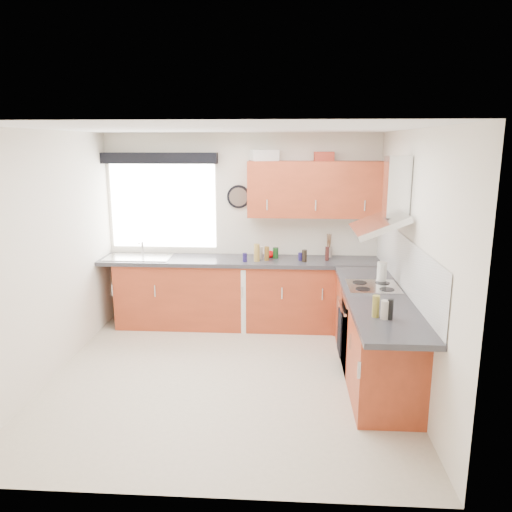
# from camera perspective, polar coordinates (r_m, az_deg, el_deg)

# --- Properties ---
(ground_plane) EXTENTS (3.60, 3.60, 0.00)m
(ground_plane) POSITION_cam_1_polar(r_m,az_deg,el_deg) (5.32, -3.36, -13.65)
(ground_plane) COLOR beige
(ceiling) EXTENTS (3.60, 3.60, 0.02)m
(ceiling) POSITION_cam_1_polar(r_m,az_deg,el_deg) (4.77, -3.76, 14.34)
(ceiling) COLOR white
(ceiling) RESTS_ON wall_back
(wall_back) EXTENTS (3.60, 0.02, 2.50)m
(wall_back) POSITION_cam_1_polar(r_m,az_deg,el_deg) (6.65, -1.63, 3.10)
(wall_back) COLOR silver
(wall_back) RESTS_ON ground_plane
(wall_front) EXTENTS (3.60, 0.02, 2.50)m
(wall_front) POSITION_cam_1_polar(r_m,az_deg,el_deg) (3.19, -7.59, -7.83)
(wall_front) COLOR silver
(wall_front) RESTS_ON ground_plane
(wall_left) EXTENTS (0.02, 3.60, 2.50)m
(wall_left) POSITION_cam_1_polar(r_m,az_deg,el_deg) (5.42, -22.78, -0.13)
(wall_left) COLOR silver
(wall_left) RESTS_ON ground_plane
(wall_right) EXTENTS (0.02, 3.60, 2.50)m
(wall_right) POSITION_cam_1_polar(r_m,az_deg,el_deg) (5.01, 17.36, -0.72)
(wall_right) COLOR silver
(wall_right) RESTS_ON ground_plane
(window) EXTENTS (1.40, 0.02, 1.10)m
(window) POSITION_cam_1_polar(r_m,az_deg,el_deg) (6.78, -10.58, 5.63)
(window) COLOR silver
(window) RESTS_ON wall_back
(window_blind) EXTENTS (1.50, 0.18, 0.14)m
(window_blind) POSITION_cam_1_polar(r_m,az_deg,el_deg) (6.64, -10.99, 10.93)
(window_blind) COLOR black
(window_blind) RESTS_ON wall_back
(splashback) EXTENTS (0.01, 3.00, 0.54)m
(splashback) POSITION_cam_1_polar(r_m,az_deg,el_deg) (5.30, 16.46, -0.70)
(splashback) COLOR white
(splashback) RESTS_ON wall_right
(base_cab_back) EXTENTS (3.00, 0.58, 0.86)m
(base_cab_back) POSITION_cam_1_polar(r_m,az_deg,el_deg) (6.57, -2.69, -4.39)
(base_cab_back) COLOR maroon
(base_cab_back) RESTS_ON ground_plane
(base_cab_corner) EXTENTS (0.60, 0.60, 0.86)m
(base_cab_corner) POSITION_cam_1_polar(r_m,az_deg,el_deg) (6.59, 11.32, -4.59)
(base_cab_corner) COLOR maroon
(base_cab_corner) RESTS_ON ground_plane
(base_cab_right) EXTENTS (0.58, 2.10, 0.86)m
(base_cab_right) POSITION_cam_1_polar(r_m,az_deg,el_deg) (5.33, 13.32, -8.91)
(base_cab_right) COLOR maroon
(base_cab_right) RESTS_ON ground_plane
(worktop_back) EXTENTS (3.60, 0.62, 0.05)m
(worktop_back) POSITION_cam_1_polar(r_m,az_deg,el_deg) (6.43, -1.85, -0.56)
(worktop_back) COLOR #29282C
(worktop_back) RESTS_ON base_cab_back
(worktop_right) EXTENTS (0.62, 2.42, 0.05)m
(worktop_right) POSITION_cam_1_polar(r_m,az_deg,el_deg) (5.04, 13.75, -4.72)
(worktop_right) COLOR #29282C
(worktop_right) RESTS_ON base_cab_right
(sink) EXTENTS (0.84, 0.46, 0.10)m
(sink) POSITION_cam_1_polar(r_m,az_deg,el_deg) (6.68, -13.30, 0.17)
(sink) COLOR silver
(sink) RESTS_ON worktop_back
(oven) EXTENTS (0.56, 0.58, 0.85)m
(oven) POSITION_cam_1_polar(r_m,az_deg,el_deg) (5.47, 12.96, -8.39)
(oven) COLOR black
(oven) RESTS_ON ground_plane
(hob_plate) EXTENTS (0.52, 0.52, 0.01)m
(hob_plate) POSITION_cam_1_polar(r_m,az_deg,el_deg) (5.31, 13.22, -3.43)
(hob_plate) COLOR silver
(hob_plate) RESTS_ON worktop_right
(extractor_hood) EXTENTS (0.52, 0.78, 0.66)m
(extractor_hood) POSITION_cam_1_polar(r_m,az_deg,el_deg) (5.16, 14.80, 5.70)
(extractor_hood) COLOR silver
(extractor_hood) RESTS_ON wall_right
(upper_cabinets) EXTENTS (1.70, 0.35, 0.70)m
(upper_cabinets) POSITION_cam_1_polar(r_m,az_deg,el_deg) (6.39, 6.78, 7.59)
(upper_cabinets) COLOR maroon
(upper_cabinets) RESTS_ON wall_back
(washing_machine) EXTENTS (0.63, 0.62, 0.83)m
(washing_machine) POSITION_cam_1_polar(r_m,az_deg,el_deg) (6.59, -3.11, -4.46)
(washing_machine) COLOR silver
(washing_machine) RESTS_ON ground_plane
(wall_clock) EXTENTS (0.30, 0.04, 0.30)m
(wall_clock) POSITION_cam_1_polar(r_m,az_deg,el_deg) (6.56, -2.02, 6.77)
(wall_clock) COLOR black
(wall_clock) RESTS_ON wall_back
(casserole) EXTENTS (0.38, 0.32, 0.14)m
(casserole) POSITION_cam_1_polar(r_m,az_deg,el_deg) (6.46, 0.95, 11.45)
(casserole) COLOR silver
(casserole) RESTS_ON upper_cabinets
(storage_box) EXTENTS (0.25, 0.21, 0.11)m
(storage_box) POSITION_cam_1_polar(r_m,az_deg,el_deg) (6.47, 7.77, 11.23)
(storage_box) COLOR #A33422
(storage_box) RESTS_ON upper_cabinets
(utensil_pot) EXTENTS (0.10, 0.10, 0.13)m
(utensil_pot) POSITION_cam_1_polar(r_m,az_deg,el_deg) (6.60, 8.29, 0.44)
(utensil_pot) COLOR gray
(utensil_pot) RESTS_ON worktop_back
(kitchen_roll) EXTENTS (0.11, 0.11, 0.22)m
(kitchen_roll) POSITION_cam_1_polar(r_m,az_deg,el_deg) (5.49, 14.18, -1.81)
(kitchen_roll) COLOR silver
(kitchen_roll) RESTS_ON worktop_right
(tomato_cluster) EXTENTS (0.18, 0.18, 0.07)m
(tomato_cluster) POSITION_cam_1_polar(r_m,az_deg,el_deg) (6.54, 1.72, 0.21)
(tomato_cluster) COLOR red
(tomato_cluster) RESTS_ON worktop_back
(jar_0) EXTENTS (0.05, 0.05, 0.18)m
(jar_0) POSITION_cam_1_polar(r_m,az_deg,el_deg) (6.39, 8.13, 0.28)
(jar_0) COLOR #3F1916
(jar_0) RESTS_ON worktop_back
(jar_1) EXTENTS (0.07, 0.07, 0.16)m
(jar_1) POSITION_cam_1_polar(r_m,az_deg,el_deg) (6.40, 0.44, 0.36)
(jar_1) COLOR #A39B8B
(jar_1) RESTS_ON worktop_back
(jar_2) EXTENTS (0.07, 0.07, 0.14)m
(jar_2) POSITION_cam_1_polar(r_m,az_deg,el_deg) (6.46, 2.25, 0.36)
(jar_2) COLOR #143A15
(jar_2) RESTS_ON worktop_back
(jar_3) EXTENTS (0.06, 0.06, 0.18)m
(jar_3) POSITION_cam_1_polar(r_m,az_deg,el_deg) (6.33, 1.23, 0.29)
(jar_3) COLOR brown
(jar_3) RESTS_ON worktop_back
(jar_4) EXTENTS (0.07, 0.07, 0.22)m
(jar_4) POSITION_cam_1_polar(r_m,az_deg,el_deg) (6.28, 0.09, 0.38)
(jar_4) COLOR olive
(jar_4) RESTS_ON worktop_back
(jar_5) EXTENTS (0.06, 0.06, 0.15)m
(jar_5) POSITION_cam_1_polar(r_m,az_deg,el_deg) (6.28, 5.56, 0.01)
(jar_5) COLOR black
(jar_5) RESTS_ON worktop_back
(jar_6) EXTENTS (0.06, 0.06, 0.11)m
(jar_6) POSITION_cam_1_polar(r_m,az_deg,el_deg) (6.27, -1.29, -0.16)
(jar_6) COLOR #1C1444
(jar_6) RESTS_ON worktop_back
(jar_7) EXTENTS (0.06, 0.06, 0.10)m
(jar_7) POSITION_cam_1_polar(r_m,az_deg,el_deg) (6.37, 5.11, -0.05)
(jar_7) COLOR #1F164C
(jar_7) RESTS_ON worktop_back
(bottle_0) EXTENTS (0.06, 0.06, 0.19)m
(bottle_0) POSITION_cam_1_polar(r_m,az_deg,el_deg) (4.40, 13.54, -5.61)
(bottle_0) COLOR olive
(bottle_0) RESTS_ON worktop_right
(bottle_1) EXTENTS (0.07, 0.07, 0.16)m
(bottle_1) POSITION_cam_1_polar(r_m,az_deg,el_deg) (4.38, 14.50, -5.97)
(bottle_1) COLOR #A99F90
(bottle_1) RESTS_ON worktop_right
(bottle_2) EXTENTS (0.05, 0.05, 0.18)m
(bottle_2) POSITION_cam_1_polar(r_m,az_deg,el_deg) (4.38, 15.09, -5.91)
(bottle_2) COLOR black
(bottle_2) RESTS_ON worktop_right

